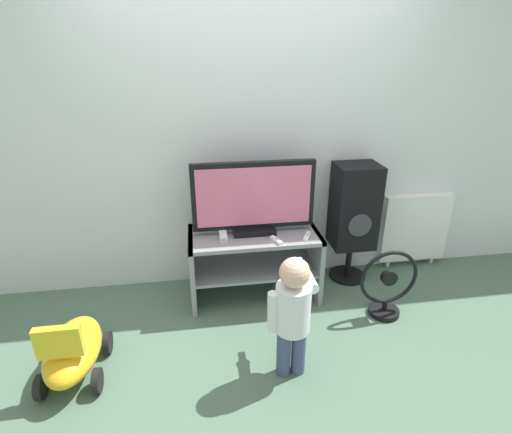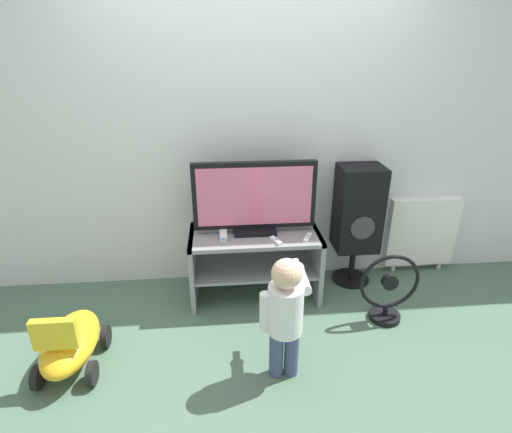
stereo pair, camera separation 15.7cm
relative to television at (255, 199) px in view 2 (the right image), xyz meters
The scene contains 12 objects.
ground_plane 0.87m from the television, 90.00° to the right, with size 16.00×16.00×0.00m, color #4C6B56.
wall_back 0.56m from the television, 90.00° to the left, with size 10.00×0.06×2.60m.
tv_stand 0.47m from the television, 90.00° to the right, with size 1.01×0.49×0.55m.
television is the anchor object (origin of this frame).
game_console 0.35m from the television, 167.64° to the right, with size 0.05×0.19×0.04m.
remote_primary 0.49m from the television, 22.19° to the right, with size 0.09×0.13×0.03m.
remote_secondary 0.35m from the television, 53.29° to the right, with size 0.08×0.13×0.03m.
child 0.96m from the television, 83.51° to the right, with size 0.31×0.46×0.81m.
speaker_tower 0.87m from the television, ahead, with size 0.35×0.31×1.02m.
floor_fan 1.19m from the television, 24.95° to the right, with size 0.44×0.23×0.54m.
ride_on_toy 1.55m from the television, 149.53° to the right, with size 0.35×0.60×0.48m.
radiator 1.58m from the television, ahead, with size 0.62×0.08×0.68m.
Camera 2 is at (-0.25, -2.50, 1.90)m, focal length 28.00 mm.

